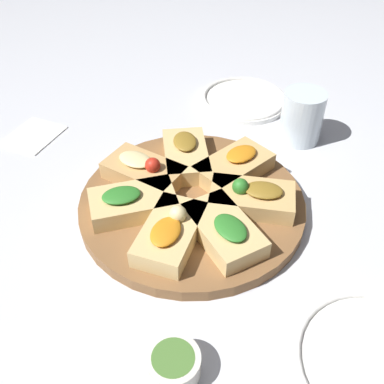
% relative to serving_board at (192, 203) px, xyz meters
% --- Properties ---
extents(ground_plane, '(3.00, 3.00, 0.00)m').
position_rel_serving_board_xyz_m(ground_plane, '(0.00, 0.00, -0.01)').
color(ground_plane, silver).
extents(serving_board, '(0.35, 0.35, 0.02)m').
position_rel_serving_board_xyz_m(serving_board, '(0.00, 0.00, 0.00)').
color(serving_board, brown).
rests_on(serving_board, ground_plane).
extents(focaccia_slice_0, '(0.14, 0.14, 0.04)m').
position_rel_serving_board_xyz_m(focaccia_slice_0, '(0.07, 0.07, 0.03)').
color(focaccia_slice_0, '#DBB775').
rests_on(focaccia_slice_0, serving_board).
extents(focaccia_slice_1, '(0.08, 0.13, 0.05)m').
position_rel_serving_board_xyz_m(focaccia_slice_1, '(-0.01, 0.09, 0.03)').
color(focaccia_slice_1, tan).
rests_on(focaccia_slice_1, serving_board).
extents(focaccia_slice_2, '(0.14, 0.13, 0.04)m').
position_rel_serving_board_xyz_m(focaccia_slice_2, '(-0.08, 0.05, 0.03)').
color(focaccia_slice_2, tan).
rests_on(focaccia_slice_2, serving_board).
extents(focaccia_slice_3, '(0.14, 0.11, 0.04)m').
position_rel_serving_board_xyz_m(focaccia_slice_3, '(-0.09, -0.03, 0.03)').
color(focaccia_slice_3, '#DBB775').
rests_on(focaccia_slice_3, serving_board).
extents(focaccia_slice_4, '(0.10, 0.14, 0.05)m').
position_rel_serving_board_xyz_m(focaccia_slice_4, '(-0.03, -0.09, 0.03)').
color(focaccia_slice_4, tan).
rests_on(focaccia_slice_4, serving_board).
extents(focaccia_slice_5, '(0.13, 0.14, 0.04)m').
position_rel_serving_board_xyz_m(focaccia_slice_5, '(0.05, -0.08, 0.03)').
color(focaccia_slice_5, '#DBB775').
rests_on(focaccia_slice_5, serving_board).
extents(focaccia_slice_6, '(0.13, 0.08, 0.05)m').
position_rel_serving_board_xyz_m(focaccia_slice_6, '(0.09, -0.01, 0.03)').
color(focaccia_slice_6, '#DBB775').
rests_on(focaccia_slice_6, serving_board).
extents(plate_left, '(0.18, 0.18, 0.02)m').
position_rel_serving_board_xyz_m(plate_left, '(-0.34, 0.02, -0.00)').
color(plate_left, white).
rests_on(plate_left, ground_plane).
extents(plate_right, '(0.21, 0.21, 0.02)m').
position_rel_serving_board_xyz_m(plate_right, '(0.20, 0.28, -0.00)').
color(plate_right, white).
rests_on(plate_right, ground_plane).
extents(water_glass, '(0.08, 0.08, 0.10)m').
position_rel_serving_board_xyz_m(water_glass, '(-0.24, 0.14, 0.04)').
color(water_glass, silver).
rests_on(water_glass, ground_plane).
extents(napkin_stack, '(0.11, 0.10, 0.01)m').
position_rel_serving_board_xyz_m(napkin_stack, '(-0.11, -0.35, -0.01)').
color(napkin_stack, white).
rests_on(napkin_stack, ground_plane).
extents(dipping_bowl, '(0.06, 0.06, 0.03)m').
position_rel_serving_board_xyz_m(dipping_bowl, '(0.26, 0.05, 0.01)').
color(dipping_bowl, silver).
rests_on(dipping_bowl, ground_plane).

